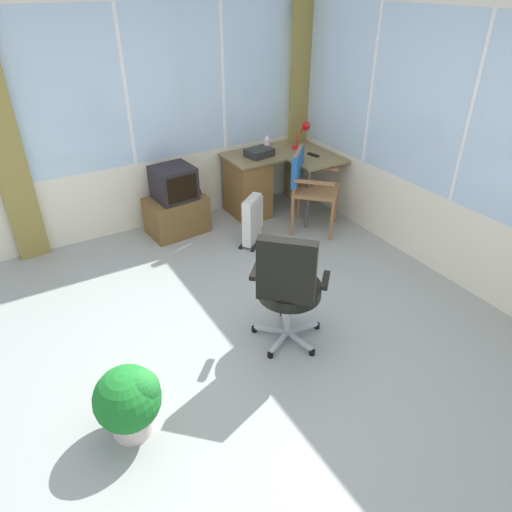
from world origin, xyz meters
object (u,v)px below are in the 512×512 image
at_px(desk_lamp, 305,131).
at_px(office_chair, 288,284).
at_px(potted_plant, 130,400).
at_px(tv_on_stand, 176,204).
at_px(wooden_armchair, 306,180).
at_px(spray_bottle, 267,144).
at_px(tv_remote, 313,155).
at_px(paper_tray, 259,153).
at_px(desk, 252,183).
at_px(space_heater, 253,220).

height_order(desk_lamp, office_chair, desk_lamp).
bearing_deg(potted_plant, office_chair, 8.78).
bearing_deg(tv_on_stand, wooden_armchair, -26.28).
height_order(desk_lamp, spray_bottle, desk_lamp).
relative_size(wooden_armchair, tv_on_stand, 1.18).
xyz_separation_m(office_chair, tv_on_stand, (-0.02, 2.21, -0.23)).
relative_size(desk_lamp, wooden_armchair, 0.36).
xyz_separation_m(tv_on_stand, potted_plant, (-1.30, -2.41, -0.06)).
relative_size(tv_remote, tv_on_stand, 0.19).
distance_m(spray_bottle, office_chair, 2.55).
xyz_separation_m(spray_bottle, paper_tray, (-0.15, -0.07, -0.06)).
distance_m(desk, space_heater, 0.74).
bearing_deg(spray_bottle, desk, -168.69).
relative_size(desk_lamp, tv_remote, 2.19).
distance_m(office_chair, tv_on_stand, 2.22).
bearing_deg(potted_plant, paper_tray, 45.21).
distance_m(spray_bottle, paper_tray, 0.17).
xyz_separation_m(office_chair, space_heater, (0.60, 1.56, -0.30)).
height_order(office_chair, space_heater, office_chair).
bearing_deg(desk, desk_lamp, -4.96).
relative_size(desk_lamp, office_chair, 0.32).
distance_m(spray_bottle, potted_plant, 3.54).
bearing_deg(desk_lamp, desk, 175.04).
xyz_separation_m(desk_lamp, potted_plant, (-2.98, -2.34, -0.65)).
bearing_deg(potted_plant, spray_bottle, 44.34).
bearing_deg(tv_remote, desk_lamp, 63.13).
distance_m(tv_on_stand, space_heater, 0.90).
distance_m(tv_remote, spray_bottle, 0.56).
relative_size(desk, office_chair, 1.18).
bearing_deg(office_chair, potted_plant, -171.22).
distance_m(spray_bottle, tv_on_stand, 1.30).
bearing_deg(desk, paper_tray, -17.61).
height_order(tv_remote, paper_tray, paper_tray).
distance_m(desk_lamp, tv_remote, 0.34).
relative_size(desk_lamp, potted_plant, 0.64).
relative_size(desk, spray_bottle, 5.54).
xyz_separation_m(tv_remote, paper_tray, (-0.56, 0.30, 0.03)).
relative_size(desk, paper_tray, 3.99).
bearing_deg(wooden_armchair, potted_plant, -145.80).
relative_size(wooden_armchair, space_heater, 1.69).
distance_m(wooden_armchair, potted_plant, 3.16).
height_order(desk_lamp, tv_remote, desk_lamp).
height_order(desk, paper_tray, paper_tray).
distance_m(space_heater, potted_plant, 2.60).
relative_size(tv_on_stand, potted_plant, 1.53).
distance_m(wooden_armchair, office_chair, 2.03).
distance_m(desk_lamp, spray_bottle, 0.50).
bearing_deg(desk, wooden_armchair, -62.79).
distance_m(desk_lamp, office_chair, 2.73).
bearing_deg(office_chair, paper_tray, 64.36).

